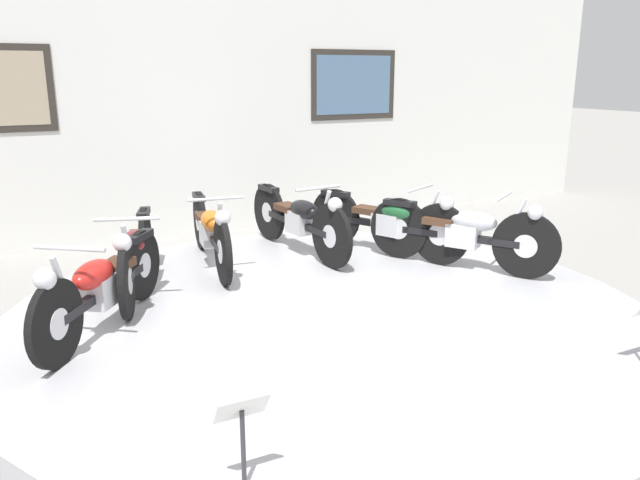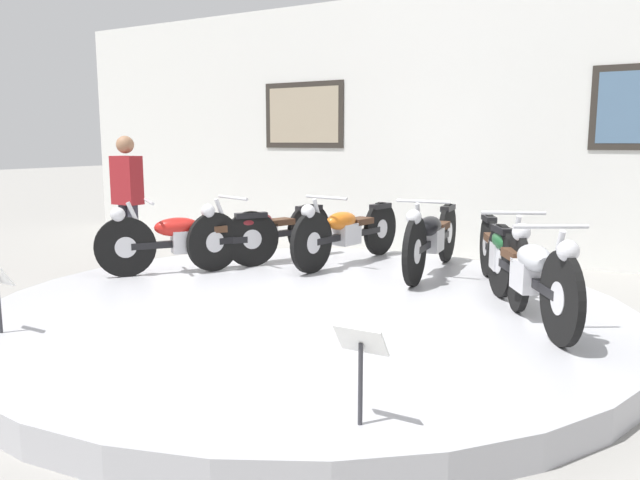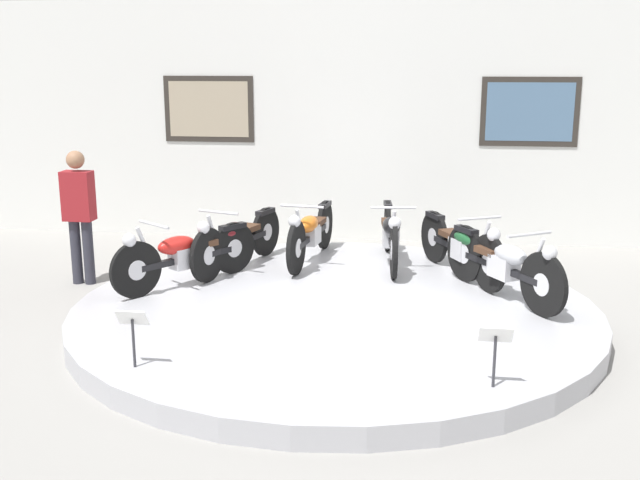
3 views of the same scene
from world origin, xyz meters
name	(u,v)px [view 3 (image 3 of 3)]	position (x,y,z in m)	size (l,w,h in m)	color
ground_plane	(335,322)	(0.00, 0.00, 0.00)	(60.00, 60.00, 0.00)	gray
display_platform	(335,313)	(0.00, 0.00, 0.10)	(5.51, 5.51, 0.21)	#ADADB2
back_wall	(365,122)	(0.00, 3.90, 1.81)	(14.00, 0.22, 3.62)	silver
motorcycle_red	(184,253)	(-1.78, 0.43, 0.59)	(1.21, 1.62, 0.79)	black
motorcycle_maroon	(236,238)	(-1.36, 1.21, 0.59)	(0.73, 1.90, 0.79)	black
motorcycle_orange	(311,231)	(-0.51, 1.67, 0.60)	(0.54, 1.99, 0.80)	black
motorcycle_black	(391,233)	(0.51, 1.67, 0.61)	(0.54, 2.02, 0.82)	black
motorcycle_green	(462,245)	(1.36, 1.21, 0.60)	(0.92, 1.83, 0.80)	black
motorcycle_silver	(504,263)	(1.77, 0.43, 0.60)	(1.10, 1.74, 0.81)	black
info_placard_front_left	(133,325)	(-1.47, -1.90, 0.57)	(0.26, 0.11, 0.51)	#333338
info_placard_front_centre	(495,343)	(1.47, -1.90, 0.57)	(0.26, 0.11, 0.51)	#333338
visitor_standing	(79,210)	(-3.27, 1.00, 0.94)	(0.36, 0.22, 1.66)	#2D2D38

